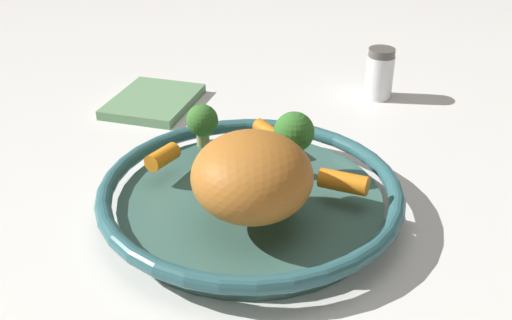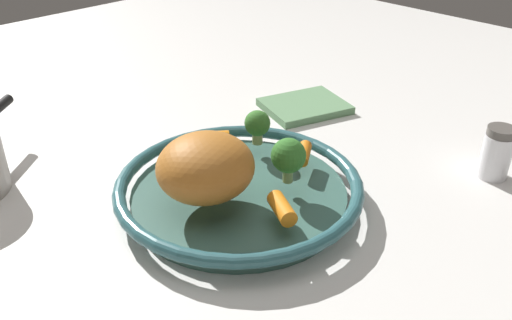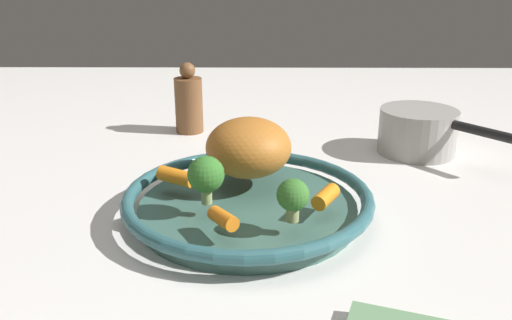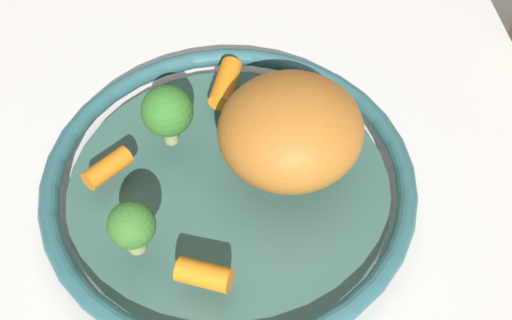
{
  "view_description": "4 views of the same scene",
  "coord_description": "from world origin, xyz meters",
  "px_view_note": "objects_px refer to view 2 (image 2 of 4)",
  "views": [
    {
      "loc": [
        0.57,
        -0.02,
        0.39
      ],
      "look_at": [
        0.01,
        0.01,
        0.07
      ],
      "focal_mm": 42.68,
      "sensor_mm": 36.0,
      "label": 1
    },
    {
      "loc": [
        0.43,
        0.47,
        0.43
      ],
      "look_at": [
        -0.01,
        0.02,
        0.07
      ],
      "focal_mm": 38.82,
      "sensor_mm": 36.0,
      "label": 2
    },
    {
      "loc": [
        -0.66,
        -0.02,
        0.33
      ],
      "look_at": [
        0.02,
        -0.01,
        0.08
      ],
      "focal_mm": 37.39,
      "sensor_mm": 36.0,
      "label": 3
    },
    {
      "loc": [
        -0.07,
        -0.36,
        0.52
      ],
      "look_at": [
        0.03,
        -0.0,
        0.05
      ],
      "focal_mm": 47.27,
      "sensor_mm": 36.0,
      "label": 4
    }
  ],
  "objects_px": {
    "serving_bowl": "(239,190)",
    "baby_carrot_back": "(304,154)",
    "roast_chicken_piece": "(205,167)",
    "broccoli_floret_large": "(288,156)",
    "baby_carrot_right": "(282,208)",
    "baby_carrot_left": "(214,138)",
    "broccoli_floret_mid": "(257,124)",
    "salt_shaker": "(497,153)",
    "dish_towel": "(305,106)"
  },
  "relations": [
    {
      "from": "serving_bowl",
      "to": "baby_carrot_back",
      "type": "relative_size",
      "value": 7.6
    },
    {
      "from": "serving_bowl",
      "to": "broccoli_floret_large",
      "type": "height_order",
      "value": "broccoli_floret_large"
    },
    {
      "from": "baby_carrot_back",
      "to": "broccoli_floret_large",
      "type": "relative_size",
      "value": 0.71
    },
    {
      "from": "salt_shaker",
      "to": "dish_towel",
      "type": "xyz_separation_m",
      "value": [
        0.02,
        -0.35,
        -0.03
      ]
    },
    {
      "from": "broccoli_floret_mid",
      "to": "baby_carrot_right",
      "type": "bearing_deg",
      "value": 54.18
    },
    {
      "from": "serving_bowl",
      "to": "baby_carrot_back",
      "type": "bearing_deg",
      "value": 165.73
    },
    {
      "from": "roast_chicken_piece",
      "to": "salt_shaker",
      "type": "relative_size",
      "value": 1.57
    },
    {
      "from": "broccoli_floret_large",
      "to": "baby_carrot_left",
      "type": "bearing_deg",
      "value": -90.44
    },
    {
      "from": "salt_shaker",
      "to": "dish_towel",
      "type": "relative_size",
      "value": 0.55
    },
    {
      "from": "baby_carrot_right",
      "to": "salt_shaker",
      "type": "distance_m",
      "value": 0.36
    },
    {
      "from": "serving_bowl",
      "to": "broccoli_floret_large",
      "type": "relative_size",
      "value": 5.37
    },
    {
      "from": "roast_chicken_piece",
      "to": "broccoli_floret_large",
      "type": "relative_size",
      "value": 2.01
    },
    {
      "from": "broccoli_floret_mid",
      "to": "baby_carrot_back",
      "type": "bearing_deg",
      "value": 99.06
    },
    {
      "from": "broccoli_floret_mid",
      "to": "dish_towel",
      "type": "height_order",
      "value": "broccoli_floret_mid"
    },
    {
      "from": "serving_bowl",
      "to": "baby_carrot_left",
      "type": "xyz_separation_m",
      "value": [
        -0.04,
        -0.1,
        0.03
      ]
    },
    {
      "from": "roast_chicken_piece",
      "to": "salt_shaker",
      "type": "height_order",
      "value": "roast_chicken_piece"
    },
    {
      "from": "broccoli_floret_mid",
      "to": "salt_shaker",
      "type": "distance_m",
      "value": 0.35
    },
    {
      "from": "serving_bowl",
      "to": "baby_carrot_right",
      "type": "height_order",
      "value": "baby_carrot_right"
    },
    {
      "from": "serving_bowl",
      "to": "broccoli_floret_large",
      "type": "bearing_deg",
      "value": 129.47
    },
    {
      "from": "baby_carrot_right",
      "to": "roast_chicken_piece",
      "type": "bearing_deg",
      "value": -70.58
    },
    {
      "from": "broccoli_floret_large",
      "to": "dish_towel",
      "type": "distance_m",
      "value": 0.33
    },
    {
      "from": "baby_carrot_right",
      "to": "salt_shaker",
      "type": "bearing_deg",
      "value": 161.32
    },
    {
      "from": "baby_carrot_right",
      "to": "baby_carrot_back",
      "type": "bearing_deg",
      "value": -149.58
    },
    {
      "from": "serving_bowl",
      "to": "roast_chicken_piece",
      "type": "height_order",
      "value": "roast_chicken_piece"
    },
    {
      "from": "baby_carrot_left",
      "to": "broccoli_floret_large",
      "type": "bearing_deg",
      "value": 89.56
    },
    {
      "from": "baby_carrot_right",
      "to": "dish_towel",
      "type": "bearing_deg",
      "value": -143.26
    },
    {
      "from": "broccoli_floret_mid",
      "to": "salt_shaker",
      "type": "xyz_separation_m",
      "value": [
        -0.23,
        0.27,
        -0.03
      ]
    },
    {
      "from": "salt_shaker",
      "to": "dish_towel",
      "type": "distance_m",
      "value": 0.36
    },
    {
      "from": "baby_carrot_left",
      "to": "broccoli_floret_large",
      "type": "distance_m",
      "value": 0.15
    },
    {
      "from": "baby_carrot_left",
      "to": "dish_towel",
      "type": "relative_size",
      "value": 0.3
    },
    {
      "from": "baby_carrot_left",
      "to": "broccoli_floret_mid",
      "type": "relative_size",
      "value": 0.82
    },
    {
      "from": "roast_chicken_piece",
      "to": "broccoli_floret_mid",
      "type": "bearing_deg",
      "value": -159.61
    },
    {
      "from": "baby_carrot_left",
      "to": "baby_carrot_back",
      "type": "xyz_separation_m",
      "value": [
        -0.06,
        0.13,
        -0.0
      ]
    },
    {
      "from": "baby_carrot_back",
      "to": "baby_carrot_right",
      "type": "relative_size",
      "value": 0.84
    },
    {
      "from": "broccoli_floret_mid",
      "to": "broccoli_floret_large",
      "type": "bearing_deg",
      "value": 65.65
    },
    {
      "from": "roast_chicken_piece",
      "to": "baby_carrot_back",
      "type": "height_order",
      "value": "roast_chicken_piece"
    },
    {
      "from": "serving_bowl",
      "to": "broccoli_floret_mid",
      "type": "relative_size",
      "value": 6.39
    },
    {
      "from": "baby_carrot_left",
      "to": "baby_carrot_back",
      "type": "distance_m",
      "value": 0.14
    },
    {
      "from": "baby_carrot_right",
      "to": "broccoli_floret_mid",
      "type": "xyz_separation_m",
      "value": [
        -0.11,
        -0.15,
        0.02
      ]
    },
    {
      "from": "roast_chicken_piece",
      "to": "baby_carrot_back",
      "type": "bearing_deg",
      "value": 170.45
    },
    {
      "from": "baby_carrot_back",
      "to": "baby_carrot_right",
      "type": "bearing_deg",
      "value": 30.42
    },
    {
      "from": "baby_carrot_back",
      "to": "baby_carrot_right",
      "type": "xyz_separation_m",
      "value": [
        0.12,
        0.07,
        0.0
      ]
    },
    {
      "from": "baby_carrot_right",
      "to": "broccoli_floret_mid",
      "type": "height_order",
      "value": "broccoli_floret_mid"
    },
    {
      "from": "baby_carrot_back",
      "to": "broccoli_floret_mid",
      "type": "height_order",
      "value": "broccoli_floret_mid"
    },
    {
      "from": "baby_carrot_right",
      "to": "dish_towel",
      "type": "relative_size",
      "value": 0.36
    },
    {
      "from": "roast_chicken_piece",
      "to": "salt_shaker",
      "type": "xyz_separation_m",
      "value": [
        -0.37,
        0.21,
        -0.04
      ]
    },
    {
      "from": "baby_carrot_back",
      "to": "roast_chicken_piece",
      "type": "bearing_deg",
      "value": -9.55
    },
    {
      "from": "serving_bowl",
      "to": "salt_shaker",
      "type": "relative_size",
      "value": 4.2
    },
    {
      "from": "roast_chicken_piece",
      "to": "dish_towel",
      "type": "height_order",
      "value": "roast_chicken_piece"
    },
    {
      "from": "broccoli_floret_large",
      "to": "broccoli_floret_mid",
      "type": "bearing_deg",
      "value": -114.35
    }
  ]
}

